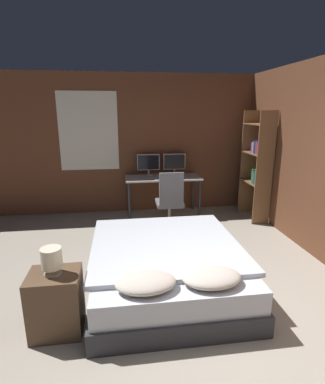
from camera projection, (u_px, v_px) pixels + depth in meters
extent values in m
plane|color=#9E9384|center=(220.00, 359.00, 2.49)|extent=(20.00, 20.00, 0.00)
cube|color=brown|center=(159.00, 144.00, 5.98)|extent=(12.00, 0.06, 2.70)
cube|color=silver|center=(89.00, 131.00, 5.69)|extent=(1.11, 0.01, 1.47)
cube|color=black|center=(89.00, 131.00, 5.70)|extent=(1.03, 0.01, 1.39)
cube|color=#2D2D33|center=(166.00, 277.00, 3.51)|extent=(1.65, 1.98, 0.22)
cube|color=silver|center=(166.00, 259.00, 3.46)|extent=(1.59, 1.92, 0.24)
cube|color=silver|center=(165.00, 244.00, 3.53)|extent=(1.69, 1.66, 0.05)
ellipsoid|color=beige|center=(146.00, 282.00, 2.66)|extent=(0.55, 0.38, 0.13)
ellipsoid|color=beige|center=(211.00, 277.00, 2.74)|extent=(0.55, 0.38, 0.13)
cube|color=brown|center=(56.00, 303.00, 2.74)|extent=(0.46, 0.38, 0.59)
cylinder|color=gray|center=(53.00, 273.00, 2.66)|extent=(0.16, 0.16, 0.01)
cylinder|color=gray|center=(53.00, 270.00, 2.65)|extent=(0.02, 0.02, 0.05)
cylinder|color=beige|center=(51.00, 258.00, 2.62)|extent=(0.18, 0.18, 0.18)
cube|color=beige|center=(163.00, 178.00, 5.78)|extent=(1.44, 0.62, 0.03)
cylinder|color=#2D2D33|center=(129.00, 202.00, 5.54)|extent=(0.05, 0.05, 0.73)
cylinder|color=#2D2D33|center=(200.00, 199.00, 5.72)|extent=(0.05, 0.05, 0.73)
cylinder|color=#2D2D33|center=(128.00, 194.00, 6.04)|extent=(0.05, 0.05, 0.73)
cylinder|color=#2D2D33|center=(193.00, 192.00, 6.22)|extent=(0.05, 0.05, 0.73)
cylinder|color=#B7B7BC|center=(149.00, 175.00, 5.94)|extent=(0.16, 0.16, 0.01)
cylinder|color=#B7B7BC|center=(149.00, 172.00, 5.93)|extent=(0.03, 0.03, 0.09)
cube|color=#B7B7BC|center=(148.00, 162.00, 5.88)|extent=(0.44, 0.03, 0.31)
cube|color=black|center=(149.00, 162.00, 5.86)|extent=(0.41, 0.00, 0.28)
cylinder|color=#B7B7BC|center=(174.00, 174.00, 6.01)|extent=(0.16, 0.16, 0.01)
cylinder|color=#B7B7BC|center=(174.00, 172.00, 6.00)|extent=(0.03, 0.03, 0.09)
cube|color=#B7B7BC|center=(174.00, 162.00, 5.95)|extent=(0.44, 0.03, 0.31)
cube|color=black|center=(175.00, 162.00, 5.93)|extent=(0.41, 0.00, 0.28)
cube|color=#B7B7BC|center=(165.00, 179.00, 5.58)|extent=(0.38, 0.13, 0.02)
ellipsoid|color=#B7B7BC|center=(179.00, 178.00, 5.61)|extent=(0.07, 0.05, 0.04)
cylinder|color=black|center=(169.00, 227.00, 5.29)|extent=(0.52, 0.52, 0.04)
cylinder|color=gray|center=(169.00, 215.00, 5.23)|extent=(0.05, 0.05, 0.38)
cube|color=slate|center=(169.00, 203.00, 5.17)|extent=(0.45, 0.45, 0.07)
cube|color=slate|center=(171.00, 189.00, 4.90)|extent=(0.40, 0.05, 0.54)
cube|color=brown|center=(265.00, 170.00, 5.22)|extent=(0.32, 0.02, 2.01)
cube|color=brown|center=(248.00, 163.00, 5.88)|extent=(0.32, 0.02, 2.01)
cube|color=brown|center=(255.00, 182.00, 5.63)|extent=(0.32, 0.67, 0.02)
cube|color=brown|center=(257.00, 153.00, 5.49)|extent=(0.32, 0.67, 0.02)
cube|color=brown|center=(259.00, 124.00, 5.35)|extent=(0.32, 0.67, 0.02)
cube|color=gold|center=(263.00, 179.00, 5.30)|extent=(0.26, 0.03, 0.22)
cube|color=#337042|center=(262.00, 177.00, 5.34)|extent=(0.26, 0.03, 0.27)
cube|color=#2D4784|center=(260.00, 179.00, 5.39)|extent=(0.26, 0.04, 0.20)
cube|color=#337042|center=(259.00, 178.00, 5.43)|extent=(0.26, 0.04, 0.23)
cube|color=#337042|center=(258.00, 176.00, 5.47)|extent=(0.26, 0.04, 0.26)
cube|color=teal|center=(265.00, 147.00, 5.16)|extent=(0.26, 0.04, 0.26)
cube|color=#B2332D|center=(264.00, 149.00, 5.21)|extent=(0.26, 0.03, 0.20)
cube|color=#7A387F|center=(263.00, 148.00, 5.24)|extent=(0.26, 0.02, 0.24)
cube|color=#7A387F|center=(262.00, 148.00, 5.27)|extent=(0.26, 0.02, 0.23)
cube|color=#28282D|center=(261.00, 148.00, 5.31)|extent=(0.26, 0.04, 0.21)
cube|color=#2D4784|center=(260.00, 147.00, 5.35)|extent=(0.26, 0.02, 0.24)
cube|color=#BCB29E|center=(259.00, 148.00, 5.39)|extent=(0.26, 0.03, 0.20)
cube|color=#7A387F|center=(258.00, 148.00, 5.44)|extent=(0.26, 0.04, 0.19)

